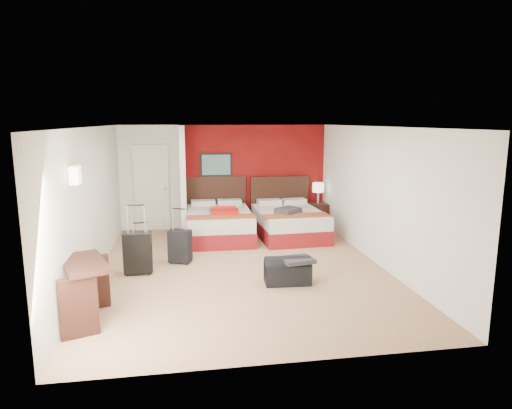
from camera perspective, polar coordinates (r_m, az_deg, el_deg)
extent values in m
plane|color=tan|center=(8.11, -1.83, -8.08)|extent=(6.50, 6.50, 0.00)
cube|color=white|center=(11.00, -4.05, 3.56)|extent=(5.00, 0.04, 2.50)
cube|color=white|center=(7.89, -20.20, 0.10)|extent=(0.04, 6.50, 2.50)
cube|color=black|center=(10.89, -5.09, 5.06)|extent=(0.78, 0.03, 0.58)
cube|color=white|center=(6.32, -22.04, 3.46)|extent=(0.12, 0.20, 0.24)
cube|color=maroon|center=(11.07, -0.16, 3.63)|extent=(3.50, 0.04, 2.50)
cube|color=silver|center=(10.32, -9.27, 2.98)|extent=(0.12, 1.20, 2.50)
cube|color=silver|center=(10.96, -13.16, 2.09)|extent=(0.82, 0.06, 2.05)
cube|color=white|center=(10.05, -4.70, -2.61)|extent=(1.46, 2.06, 0.61)
cube|color=silver|center=(10.20, 4.24, -2.42)|extent=(1.49, 2.07, 0.60)
cube|color=#AF150F|center=(9.89, -4.11, -0.72)|extent=(0.64, 0.85, 0.10)
cube|color=#393A3E|center=(9.82, 4.11, -0.79)|extent=(0.64, 0.62, 0.12)
cube|color=black|center=(11.14, 7.84, -1.37)|extent=(0.45, 0.45, 0.60)
cylinder|color=silver|center=(11.04, 7.92, 1.44)|extent=(0.35, 0.35, 0.51)
cube|color=black|center=(7.98, -14.81, -6.12)|extent=(0.47, 0.29, 0.70)
cube|color=black|center=(8.43, -9.65, -5.42)|extent=(0.46, 0.37, 0.59)
cube|color=black|center=(8.04, -14.37, -6.72)|extent=(0.39, 0.27, 0.50)
cube|color=black|center=(7.35, 4.03, -8.60)|extent=(0.75, 0.43, 0.37)
cube|color=#323236|center=(7.27, 5.30, -7.02)|extent=(0.55, 0.49, 0.06)
cube|color=black|center=(6.31, -20.81, -10.38)|extent=(0.83, 1.11, 0.83)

